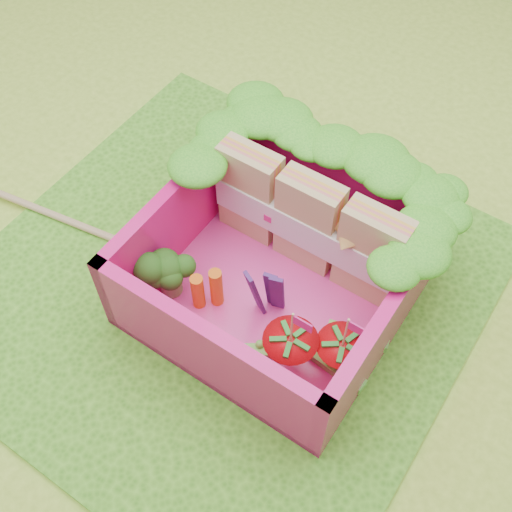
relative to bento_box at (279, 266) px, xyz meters
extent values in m
plane|color=#8BB432|center=(-0.28, -0.12, -0.31)|extent=(14.00, 14.00, 0.00)
cube|color=#438D1F|center=(-0.28, -0.12, -0.29)|extent=(2.60, 2.60, 0.03)
cube|color=#EC3C9D|center=(0.00, 0.00, -0.25)|extent=(1.30, 1.30, 0.05)
cube|color=#E31373|center=(0.00, 0.61, 0.00)|extent=(1.30, 0.07, 0.55)
cube|color=#E31373|center=(0.00, -0.61, 0.00)|extent=(1.30, 0.07, 0.55)
cube|color=#E31373|center=(-0.61, 0.00, 0.00)|extent=(0.07, 1.30, 0.55)
cube|color=#E31373|center=(0.61, 0.00, 0.00)|extent=(0.07, 1.30, 0.55)
ellipsoid|color=#28911A|center=(-0.50, 0.58, 0.33)|extent=(0.30, 0.30, 0.11)
ellipsoid|color=#28911A|center=(-0.39, 0.58, 0.33)|extent=(0.30, 0.30, 0.11)
ellipsoid|color=#28911A|center=(-0.28, 0.58, 0.33)|extent=(0.30, 0.30, 0.11)
ellipsoid|color=#28911A|center=(-0.17, 0.58, 0.33)|extent=(0.30, 0.30, 0.11)
ellipsoid|color=#28911A|center=(-0.06, 0.58, 0.33)|extent=(0.30, 0.30, 0.11)
ellipsoid|color=#28911A|center=(0.06, 0.58, 0.33)|extent=(0.30, 0.30, 0.11)
ellipsoid|color=#28911A|center=(0.17, 0.58, 0.33)|extent=(0.30, 0.30, 0.11)
ellipsoid|color=#28911A|center=(0.28, 0.58, 0.33)|extent=(0.30, 0.30, 0.11)
ellipsoid|color=#28911A|center=(0.39, 0.58, 0.33)|extent=(0.30, 0.30, 0.11)
ellipsoid|color=#28911A|center=(0.50, 0.58, 0.33)|extent=(0.30, 0.30, 0.11)
ellipsoid|color=#28911A|center=(-0.58, 0.10, 0.33)|extent=(0.27, 0.27, 0.10)
ellipsoid|color=#28911A|center=(-0.58, 0.24, 0.33)|extent=(0.27, 0.27, 0.10)
ellipsoid|color=#28911A|center=(-0.58, 0.38, 0.33)|extent=(0.27, 0.27, 0.10)
ellipsoid|color=#28911A|center=(-0.58, 0.52, 0.33)|extent=(0.27, 0.27, 0.10)
ellipsoid|color=#28911A|center=(-0.58, 0.66, 0.33)|extent=(0.27, 0.27, 0.10)
ellipsoid|color=#28911A|center=(0.58, 0.10, 0.33)|extent=(0.27, 0.27, 0.10)
ellipsoid|color=#28911A|center=(0.58, 0.24, 0.33)|extent=(0.27, 0.27, 0.10)
ellipsoid|color=#28911A|center=(0.58, 0.38, 0.33)|extent=(0.27, 0.27, 0.10)
ellipsoid|color=#28911A|center=(0.58, 0.52, 0.33)|extent=(0.27, 0.27, 0.10)
ellipsoid|color=#28911A|center=(0.58, 0.66, 0.33)|extent=(0.27, 0.27, 0.10)
cube|color=tan|center=(-0.37, 0.28, 0.07)|extent=(0.34, 0.15, 0.60)
cube|color=tan|center=(0.00, 0.28, 0.07)|extent=(0.34, 0.15, 0.60)
cube|color=tan|center=(0.37, 0.28, 0.07)|extent=(0.34, 0.15, 0.60)
cube|color=white|center=(0.00, 0.28, 0.04)|extent=(1.08, 0.17, 0.20)
cylinder|color=#6B9A4A|center=(-0.48, -0.32, -0.15)|extent=(0.12, 0.12, 0.15)
ellipsoid|color=#1F5416|center=(-0.48, -0.32, -0.01)|extent=(0.34, 0.34, 0.12)
cylinder|color=orange|center=(-0.30, -0.31, -0.11)|extent=(0.07, 0.07, 0.24)
cylinder|color=orange|center=(-0.23, -0.24, -0.09)|extent=(0.07, 0.07, 0.27)
cube|color=#38164F|center=(-0.02, -0.19, -0.04)|extent=(0.07, 0.05, 0.38)
cube|color=#38164F|center=(0.04, -0.12, -0.04)|extent=(0.07, 0.03, 0.38)
cube|color=#38164F|center=(0.07, -0.12, -0.04)|extent=(0.07, 0.04, 0.38)
cone|color=red|center=(0.29, -0.35, -0.09)|extent=(0.27, 0.27, 0.27)
cylinder|color=#CFBA74|center=(0.29, -0.35, 0.16)|extent=(0.01, 0.01, 0.24)
cube|color=#D92481|center=(0.34, -0.35, 0.24)|extent=(0.10, 0.01, 0.06)
cone|color=red|center=(0.50, -0.23, -0.10)|extent=(0.26, 0.26, 0.26)
cylinder|color=#CFBA74|center=(0.50, -0.23, 0.15)|extent=(0.01, 0.01, 0.24)
cube|color=#D92481|center=(0.55, -0.23, 0.23)|extent=(0.10, 0.01, 0.06)
cube|color=#53C33D|center=(0.50, -0.02, -0.20)|extent=(0.33, 0.15, 0.05)
cube|color=#53C33D|center=(0.50, -0.24, -0.20)|extent=(0.33, 0.10, 0.05)
cube|color=#53C33D|center=(0.16, -0.36, -0.20)|extent=(0.30, 0.24, 0.05)
cube|color=tan|center=(-1.23, -0.27, -0.26)|extent=(2.16, 0.38, 0.04)
cube|color=tan|center=(-1.17, -0.25, -0.26)|extent=(2.16, 0.38, 0.04)
camera|label=1|loc=(0.94, -1.60, 2.71)|focal=45.00mm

